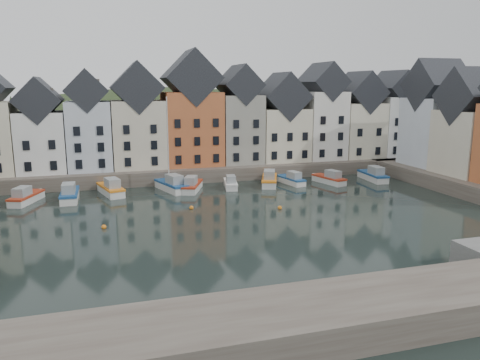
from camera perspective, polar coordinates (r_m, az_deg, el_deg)
name	(u,v)px	position (r m, az deg, el deg)	size (l,w,h in m)	color
ground	(244,225)	(48.97, 0.46, -5.53)	(260.00, 260.00, 0.00)	black
far_quay	(190,168)	(77.17, -6.12, 1.46)	(90.00, 16.00, 2.00)	#4E443C
near_wall	(187,338)	(26.63, -6.53, -18.61)	(50.00, 6.00, 2.00)	#4E443C
hillside	(170,232)	(106.69, -8.50, -6.28)	(153.60, 70.40, 64.00)	#263319
far_terrace	(211,120)	(74.91, -3.53, 7.28)	(72.37, 8.16, 17.78)	#EFE6C8
right_terrace	(475,125)	(72.81, 26.72, 6.00)	(8.30, 24.25, 16.36)	silver
mooring_buoys	(196,214)	(52.96, -5.40, -4.10)	(20.50, 5.50, 0.50)	orange
boat_a	(26,197)	(63.72, -24.67, -1.94)	(3.89, 6.41, 2.35)	silver
boat_b	(70,195)	(62.93, -20.06, -1.68)	(2.14, 6.70, 2.57)	silver
boat_c	(111,189)	(64.63, -15.45, -1.06)	(3.67, 6.99, 2.57)	silver
boat_d	(172,185)	(65.11, -8.30, -0.59)	(4.05, 7.15, 13.06)	silver
boat_e	(192,186)	(64.78, -5.87, -0.72)	(4.08, 6.47, 2.38)	silver
boat_f	(231,184)	(66.45, -1.16, -0.43)	(2.68, 5.62, 2.07)	silver
boat_g	(269,180)	(68.34, 3.61, 0.01)	(4.40, 7.01, 2.58)	silver
boat_h	(291,180)	(69.44, 6.29, 0.04)	(2.79, 5.82, 2.15)	silver
boat_i	(330,179)	(70.64, 10.88, 0.12)	(3.23, 6.18, 2.27)	silver
boat_j	(373,176)	(74.39, 15.95, 0.52)	(2.56, 6.73, 2.53)	silver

